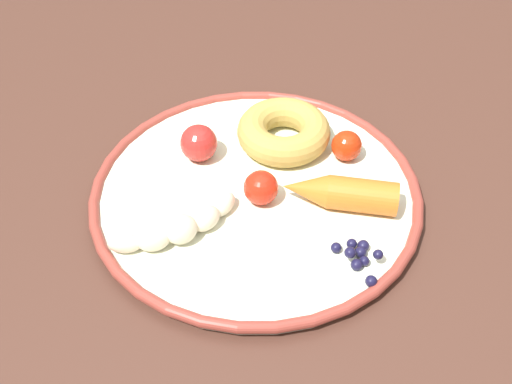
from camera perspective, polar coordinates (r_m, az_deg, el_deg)
dining_table at (r=0.80m, az=2.62°, el=-3.05°), size 1.07×0.95×0.71m
plate at (r=0.72m, az=-0.00°, el=-0.16°), size 0.36×0.36×0.02m
banana at (r=0.67m, az=-6.67°, el=-3.04°), size 0.12×0.09×0.03m
carrot_orange at (r=0.70m, az=7.20°, el=-0.08°), size 0.12×0.04×0.04m
donut at (r=0.77m, az=2.40°, el=5.23°), size 0.15×0.15×0.03m
blueberry_pile at (r=0.65m, az=8.85°, el=-5.47°), size 0.05×0.06×0.02m
tomato_near at (r=0.75m, az=-4.95°, el=4.23°), size 0.04×0.04×0.04m
tomato_mid at (r=0.69m, az=0.43°, el=0.37°), size 0.04×0.04×0.04m
tomato_far at (r=0.75m, az=7.81°, el=3.97°), size 0.03×0.03×0.03m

